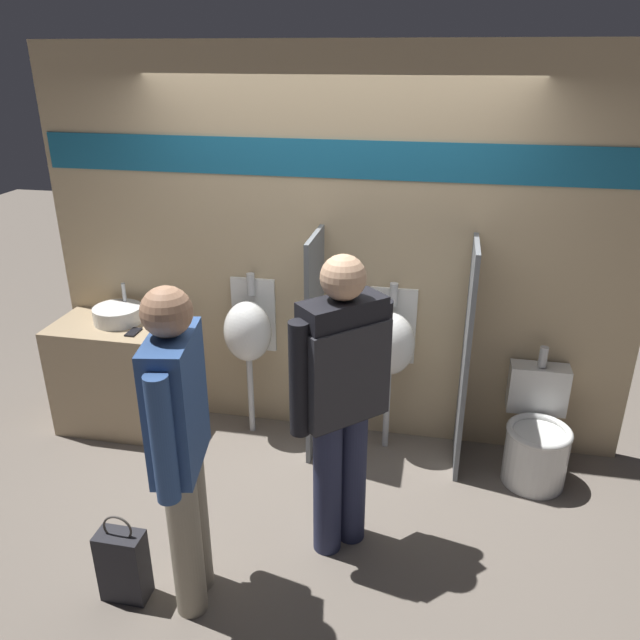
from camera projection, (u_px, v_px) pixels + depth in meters
ground_plane at (315, 471)px, 4.24m from camera, size 16.00×16.00×0.00m
display_wall at (333, 254)px, 4.24m from camera, size 4.07×0.07×2.70m
sink_counter at (116, 375)px, 4.64m from camera, size 0.82×0.53×0.83m
sink_basin at (118, 314)px, 4.49m from camera, size 0.35×0.35×0.25m
cell_phone at (133, 332)px, 4.33m from camera, size 0.07×0.14×0.01m
divider_near_counter at (315, 346)px, 4.23m from camera, size 0.03×0.49×1.57m
divider_mid at (465, 360)px, 4.05m from camera, size 0.03×0.49×1.57m
urinal_near_counter at (248, 331)px, 4.40m from camera, size 0.34×0.33×1.21m
urinal_far at (390, 343)px, 4.21m from camera, size 0.34×0.33×1.21m
toilet at (536, 438)px, 4.09m from camera, size 0.42×0.58×0.86m
person_in_vest at (341, 389)px, 3.24m from camera, size 0.49×0.48×1.74m
person_with_lanyard at (180, 442)px, 2.90m from camera, size 0.26×0.59×1.72m
shopping_bag at (123, 565)px, 3.20m from camera, size 0.24×0.13×0.52m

